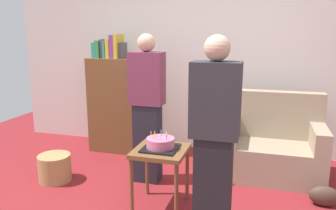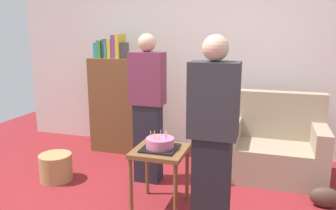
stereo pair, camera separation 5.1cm
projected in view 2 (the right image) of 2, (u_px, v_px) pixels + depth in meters
name	position (u px, v px, depth m)	size (l,w,h in m)	color
wall_back	(218.00, 54.00, 4.53)	(6.00, 0.10, 2.70)	silver
couch	(274.00, 148.00, 3.85)	(1.10, 0.70, 0.96)	gray
bookshelf	(120.00, 102.00, 4.63)	(0.80, 0.36, 1.62)	brown
side_table	(160.00, 158.00, 3.11)	(0.48, 0.48, 0.59)	brown
birthday_cake	(160.00, 144.00, 3.08)	(0.32, 0.32, 0.17)	black
person_blowing_candles	(148.00, 108.00, 3.62)	(0.36, 0.22, 1.63)	#23232D
person_holding_cake	(213.00, 143.00, 2.50)	(0.36, 0.22, 1.63)	black
wicker_basket	(56.00, 167.00, 3.77)	(0.36, 0.36, 0.30)	#A88451
handbag	(325.00, 197.00, 3.19)	(0.28, 0.14, 0.20)	#473328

